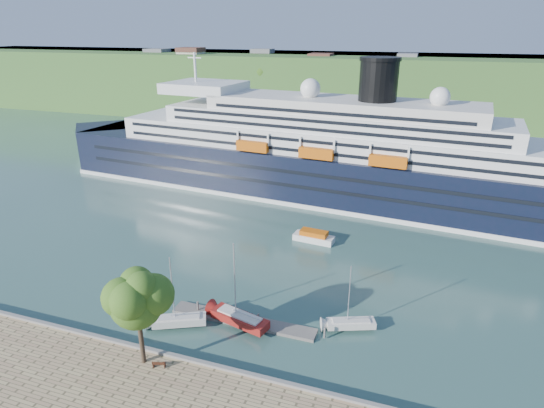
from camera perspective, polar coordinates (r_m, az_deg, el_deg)
The scene contains 11 objects.
ground at distance 51.29m, azimuth -8.51°, elevation -19.94°, with size 400.00×400.00×0.00m, color #2A4C47.
far_hillside at distance 181.01m, azimuth 13.10°, elevation 13.93°, with size 400.00×50.00×24.00m, color #396227.
quay_coping at distance 50.41m, azimuth -8.69°, elevation -19.10°, with size 220.00×0.50×0.30m, color slate.
cruise_ship at distance 95.04m, azimuth 4.69°, elevation 9.53°, with size 127.51×18.57×28.63m, color black, non-canonical shape.
park_bench at distance 50.72m, azimuth -13.98°, elevation -18.83°, with size 1.40×0.57×0.90m, color #442113, non-canonical shape.
promenade_tree at distance 48.57m, azimuth -16.46°, elevation -13.13°, with size 7.08×7.08×11.72m, color #2F5516, non-canonical shape.
floating_pontoon at distance 57.35m, azimuth -3.67°, elevation -14.39°, with size 18.29×2.24×0.41m, color gray, non-canonical shape.
sailboat_white_near at distance 55.15m, azimuth -11.82°, elevation -11.06°, with size 6.99×1.94×9.03m, color silver, non-canonical shape.
sailboat_red at distance 53.84m, azimuth -4.17°, elevation -10.57°, with size 8.11×2.25×10.48m, color maroon, non-canonical shape.
sailboat_white_far at distance 54.64m, azimuth 10.08°, elevation -11.78°, with size 6.34×1.76×8.18m, color silver, non-canonical shape.
tender_launch at distance 76.62m, azimuth 5.27°, elevation -4.02°, with size 6.88×2.35×1.90m, color #C6570B, non-canonical shape.
Camera 1 is at (19.07, -33.70, 33.64)m, focal length 30.00 mm.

